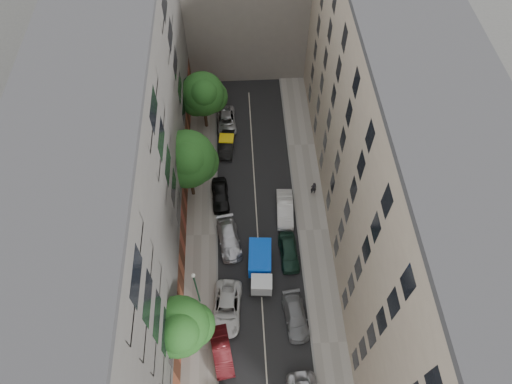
{
  "coord_description": "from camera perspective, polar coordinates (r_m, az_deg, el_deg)",
  "views": [
    {
      "loc": [
        -1.33,
        -22.08,
        39.17
      ],
      "look_at": [
        -0.12,
        0.78,
        6.0
      ],
      "focal_mm": 32.0,
      "sensor_mm": 36.0,
      "label": 1
    }
  ],
  "objects": [
    {
      "name": "sidewalk_right",
      "position": [
        45.42,
        7.17,
        -4.75
      ],
      "size": [
        3.0,
        44.0,
        0.15
      ],
      "primitive_type": "cube",
      "color": "gray",
      "rests_on": "ground"
    },
    {
      "name": "pedestrian",
      "position": [
        47.05,
        7.2,
        0.5
      ],
      "size": [
        0.62,
        0.42,
        1.68
      ],
      "primitive_type": "imported",
      "rotation": [
        0.0,
        0.0,
        3.17
      ],
      "color": "black",
      "rests_on": "sidewalk_right"
    },
    {
      "name": "car_right_3",
      "position": [
        45.64,
        3.63,
        -2.13
      ],
      "size": [
        1.8,
        4.6,
        1.49
      ],
      "primitive_type": "imported",
      "rotation": [
        0.0,
        0.0,
        -0.05
      ],
      "color": "silver",
      "rests_on": "ground"
    },
    {
      "name": "car_left_3",
      "position": [
        43.95,
        -3.4,
        -5.86
      ],
      "size": [
        2.69,
        5.11,
        1.41
      ],
      "primitive_type": "imported",
      "rotation": [
        0.0,
        0.0,
        0.15
      ],
      "color": "#B6B6BB",
      "rests_on": "ground"
    },
    {
      "name": "tarp_truck",
      "position": [
        41.95,
        0.55,
        -9.25
      ],
      "size": [
        2.3,
        5.11,
        2.3
      ],
      "rotation": [
        0.0,
        0.0,
        -0.07
      ],
      "color": "black",
      "rests_on": "ground"
    },
    {
      "name": "car_left_2",
      "position": [
        41.07,
        -3.67,
        -14.29
      ],
      "size": [
        2.92,
        5.45,
        1.45
      ],
      "primitive_type": "imported",
      "rotation": [
        0.0,
        0.0,
        -0.1
      ],
      "color": "silver",
      "rests_on": "ground"
    },
    {
      "name": "building_right",
      "position": [
        38.61,
        16.8,
        3.14
      ],
      "size": [
        8.0,
        44.0,
        20.0
      ],
      "primitive_type": "cube",
      "color": "tan",
      "rests_on": "ground"
    },
    {
      "name": "tree_far",
      "position": [
        50.12,
        -6.57,
        11.88
      ],
      "size": [
        5.07,
        4.77,
        7.36
      ],
      "color": "#382619",
      "rests_on": "sidewalk_left"
    },
    {
      "name": "tree_near",
      "position": [
        35.21,
        -9.4,
        -16.48
      ],
      "size": [
        4.86,
        4.51,
        8.67
      ],
      "color": "#382619",
      "rests_on": "sidewalk_left"
    },
    {
      "name": "lamp_post",
      "position": [
        38.91,
        -7.55,
        -11.47
      ],
      "size": [
        0.36,
        0.36,
        5.6
      ],
      "color": "#175133",
      "rests_on": "sidewalk_left"
    },
    {
      "name": "car_left_1",
      "position": [
        39.98,
        -4.31,
        -19.23
      ],
      "size": [
        2.19,
        4.5,
        1.42
      ],
      "primitive_type": "imported",
      "rotation": [
        0.0,
        0.0,
        0.16
      ],
      "color": "#490E12",
      "rests_on": "ground"
    },
    {
      "name": "ground",
      "position": [
        44.99,
        0.2,
        -5.16
      ],
      "size": [
        120.0,
        120.0,
        0.0
      ],
      "primitive_type": "plane",
      "color": "#4C4C49",
      "rests_on": "ground"
    },
    {
      "name": "car_left_4",
      "position": [
        46.65,
        -4.5,
        -0.38
      ],
      "size": [
        1.94,
        4.34,
        1.45
      ],
      "primitive_type": "imported",
      "rotation": [
        0.0,
        0.0,
        0.06
      ],
      "color": "black",
      "rests_on": "ground"
    },
    {
      "name": "tree_mid",
      "position": [
        43.3,
        -8.51,
        3.86
      ],
      "size": [
        5.76,
        5.55,
        8.5
      ],
      "color": "#382619",
      "rests_on": "sidewalk_left"
    },
    {
      "name": "car_left_5",
      "position": [
        50.79,
        -3.65,
        5.94
      ],
      "size": [
        1.84,
        4.17,
        1.33
      ],
      "primitive_type": "imported",
      "rotation": [
        0.0,
        0.0,
        -0.11
      ],
      "color": "black",
      "rests_on": "ground"
    },
    {
      "name": "sidewalk_left",
      "position": [
        45.1,
        -6.82,
        -5.39
      ],
      "size": [
        3.0,
        44.0,
        0.15
      ],
      "primitive_type": "cube",
      "color": "gray",
      "rests_on": "ground"
    },
    {
      "name": "car_left_6",
      "position": [
        53.22,
        -3.72,
        8.86
      ],
      "size": [
        2.34,
        4.73,
        1.29
      ],
      "primitive_type": "imported",
      "rotation": [
        0.0,
        0.0,
        0.05
      ],
      "color": "#BCBCC1",
      "rests_on": "ground"
    },
    {
      "name": "car_right_2",
      "position": [
        43.3,
        4.13,
        -7.49
      ],
      "size": [
        1.88,
        4.32,
        1.45
      ],
      "primitive_type": "imported",
      "rotation": [
        0.0,
        0.0,
        0.04
      ],
      "color": "#153024",
      "rests_on": "ground"
    },
    {
      "name": "road_surface",
      "position": [
        44.98,
        0.2,
        -5.15
      ],
      "size": [
        8.0,
        44.0,
        0.02
      ],
      "primitive_type": "cube",
      "color": "black",
      "rests_on": "ground"
    },
    {
      "name": "building_left",
      "position": [
        37.85,
        -16.63,
        1.75
      ],
      "size": [
        8.0,
        44.0,
        20.0
      ],
      "primitive_type": "cube",
      "color": "#53504D",
      "rests_on": "ground"
    },
    {
      "name": "car_right_1",
      "position": [
        40.95,
        4.98,
        -15.26
      ],
      "size": [
        2.28,
        4.68,
        1.31
      ],
      "primitive_type": "imported",
      "rotation": [
        0.0,
        0.0,
        0.1
      ],
      "color": "slate",
      "rests_on": "ground"
    }
  ]
}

